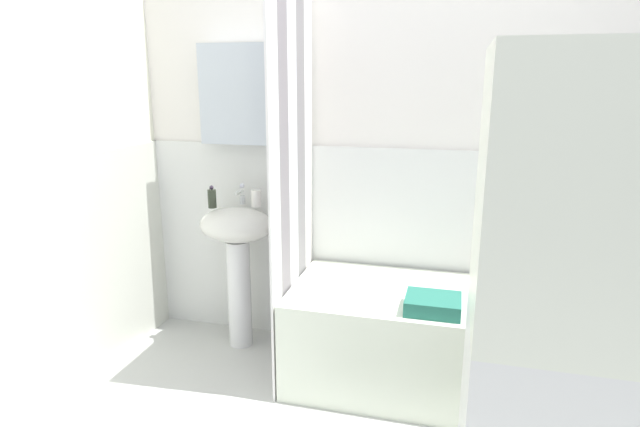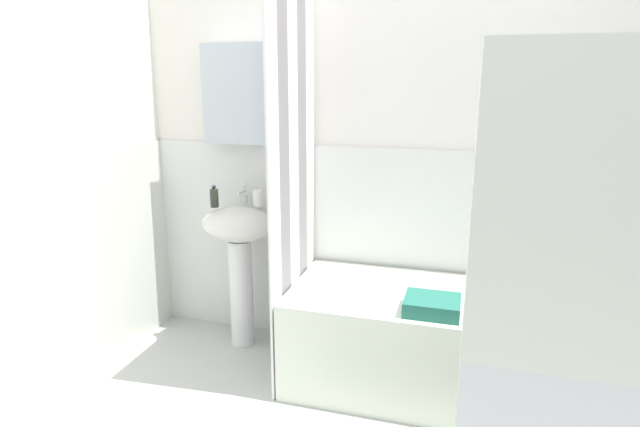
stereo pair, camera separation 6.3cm
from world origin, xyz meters
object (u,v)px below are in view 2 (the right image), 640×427
at_px(soap_dispenser, 214,197).
at_px(toothbrush_cup, 258,198).
at_px(body_wash_bottle, 508,264).
at_px(shampoo_bottle, 532,268).
at_px(lotion_bottle, 557,273).
at_px(bathtub, 428,341).
at_px(towel_folded, 432,305).
at_px(washer_dryer_stack, 559,328).
at_px(sink, 239,245).

bearing_deg(soap_dispenser, toothbrush_cup, 23.39).
bearing_deg(soap_dispenser, body_wash_bottle, 5.19).
relative_size(soap_dispenser, shampoo_bottle, 0.60).
relative_size(lotion_bottle, shampoo_bottle, 0.85).
height_order(shampoo_bottle, body_wash_bottle, body_wash_bottle).
distance_m(bathtub, lotion_bottle, 0.75).
bearing_deg(bathtub, towel_folded, -84.50).
height_order(lotion_bottle, washer_dryer_stack, washer_dryer_stack).
relative_size(sink, soap_dispenser, 6.59).
bearing_deg(shampoo_bottle, towel_folded, -135.45).
bearing_deg(lotion_bottle, body_wash_bottle, 175.25).
bearing_deg(lotion_bottle, bathtub, -157.10).
bearing_deg(towel_folded, bathtub, 95.50).
xyz_separation_m(body_wash_bottle, washer_dryer_stack, (0.07, -1.19, 0.21)).
bearing_deg(lotion_bottle, toothbrush_cup, -179.01).
xyz_separation_m(towel_folded, washer_dryer_stack, (0.42, -0.70, 0.28)).
height_order(sink, soap_dispenser, soap_dispenser).
relative_size(sink, shampoo_bottle, 3.95).
xyz_separation_m(bathtub, shampoo_bottle, (0.49, 0.26, 0.36)).
bearing_deg(toothbrush_cup, lotion_bottle, 0.99).
xyz_separation_m(soap_dispenser, body_wash_bottle, (1.63, 0.15, -0.29)).
bearing_deg(sink, soap_dispenser, -167.20).
xyz_separation_m(toothbrush_cup, shampoo_bottle, (1.51, 0.03, -0.29)).
distance_m(sink, toothbrush_cup, 0.30).
bearing_deg(toothbrush_cup, towel_folded, -22.61).
distance_m(bathtub, body_wash_bottle, 0.59).
height_order(soap_dispenser, toothbrush_cup, soap_dispenser).
height_order(bathtub, towel_folded, towel_folded).
bearing_deg(lotion_bottle, shampoo_bottle, -178.73).
xyz_separation_m(soap_dispenser, shampoo_bottle, (1.74, 0.12, -0.30)).
relative_size(shampoo_bottle, towel_folded, 0.85).
distance_m(lotion_bottle, towel_folded, 0.76).
relative_size(soap_dispenser, body_wash_bottle, 0.57).
distance_m(body_wash_bottle, towel_folded, 0.60).
xyz_separation_m(toothbrush_cup, towel_folded, (1.05, -0.44, -0.35)).
relative_size(toothbrush_cup, shampoo_bottle, 0.44).
relative_size(soap_dispenser, towel_folded, 0.51).
bearing_deg(washer_dryer_stack, soap_dispenser, 148.56).
bearing_deg(toothbrush_cup, body_wash_bottle, 1.98).
height_order(sink, lotion_bottle, sink).
distance_m(lotion_bottle, shampoo_bottle, 0.13).
distance_m(sink, bathtub, 1.19).
distance_m(bathtub, washer_dryer_stack, 1.16).
height_order(toothbrush_cup, lotion_bottle, toothbrush_cup).
distance_m(toothbrush_cup, bathtub, 1.23).
distance_m(soap_dispenser, washer_dryer_stack, 1.99).
bearing_deg(towel_folded, toothbrush_cup, 157.39).
xyz_separation_m(sink, shampoo_bottle, (1.61, 0.10, -0.01)).
height_order(lotion_bottle, towel_folded, lotion_bottle).
distance_m(sink, body_wash_bottle, 1.50).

